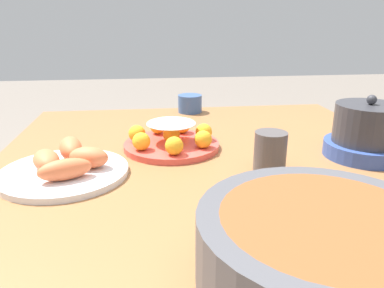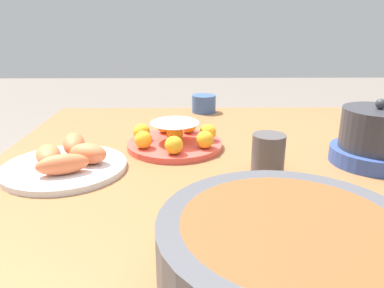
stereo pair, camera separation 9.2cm
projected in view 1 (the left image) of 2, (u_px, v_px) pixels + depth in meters
dining_table at (215, 204)px, 0.88m from camera, size 1.29×1.08×0.71m
cake_plate at (172, 138)px, 1.00m from camera, size 0.26×0.26×0.08m
serving_bowl at (323, 248)px, 0.48m from camera, size 0.33×0.33×0.10m
sauce_bowl at (276, 191)px, 0.72m from camera, size 0.08×0.08×0.03m
seafood_platter at (66, 166)px, 0.84m from camera, size 0.28×0.28×0.07m
cup_near at (190, 104)px, 1.39m from camera, size 0.09×0.09×0.06m
cup_far at (270, 151)px, 0.86m from camera, size 0.07×0.07×0.09m
warming_pot at (367, 133)px, 0.94m from camera, size 0.20×0.20×0.16m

